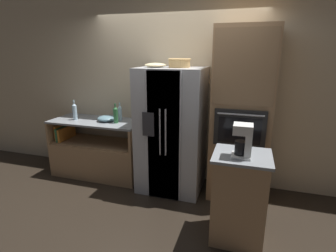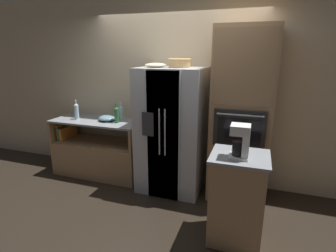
% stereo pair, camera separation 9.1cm
% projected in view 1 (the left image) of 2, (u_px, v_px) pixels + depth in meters
% --- Properties ---
extents(ground_plane, '(20.00, 20.00, 0.00)m').
position_uv_depth(ground_plane, '(167.00, 187.00, 3.92)').
color(ground_plane, black).
extents(wall_back, '(12.00, 0.06, 2.80)m').
position_uv_depth(wall_back, '(176.00, 90.00, 3.97)').
color(wall_back, beige).
rests_on(wall_back, ground_plane).
extents(counter_left, '(1.45, 0.64, 0.91)m').
position_uv_depth(counter_left, '(99.00, 155.00, 4.29)').
color(counter_left, '#A87F56').
rests_on(counter_left, ground_plane).
extents(refrigerator, '(0.89, 0.79, 1.76)m').
position_uv_depth(refrigerator, '(172.00, 130.00, 3.72)').
color(refrigerator, silver).
rests_on(refrigerator, ground_plane).
extents(wall_oven, '(0.75, 0.68, 2.27)m').
position_uv_depth(wall_oven, '(241.00, 116.00, 3.45)').
color(wall_oven, '#A87F56').
rests_on(wall_oven, ground_plane).
extents(island_counter, '(0.57, 0.53, 0.97)m').
position_uv_depth(island_counter, '(239.00, 197.00, 2.74)').
color(island_counter, '#A87F56').
rests_on(island_counter, ground_plane).
extents(wicker_basket, '(0.30, 0.30, 0.12)m').
position_uv_depth(wicker_basket, '(179.00, 63.00, 3.43)').
color(wicker_basket, tan).
rests_on(wicker_basket, refrigerator).
extents(fruit_bowl, '(0.29, 0.29, 0.06)m').
position_uv_depth(fruit_bowl, '(155.00, 65.00, 3.50)').
color(fruit_bowl, beige).
rests_on(fruit_bowl, refrigerator).
extents(bottle_tall, '(0.07, 0.07, 0.32)m').
position_uv_depth(bottle_tall, '(75.00, 111.00, 4.14)').
color(bottle_tall, silver).
rests_on(bottle_tall, counter_left).
extents(bottle_short, '(0.07, 0.07, 0.30)m').
position_uv_depth(bottle_short, '(116.00, 115.00, 3.95)').
color(bottle_short, '#33723F').
rests_on(bottle_short, counter_left).
extents(bottle_wide, '(0.06, 0.06, 0.28)m').
position_uv_depth(bottle_wide, '(120.00, 113.00, 4.09)').
color(bottle_wide, silver).
rests_on(bottle_wide, counter_left).
extents(mixing_bowl, '(0.28, 0.28, 0.09)m').
position_uv_depth(mixing_bowl, '(107.00, 118.00, 4.08)').
color(mixing_bowl, '#668C99').
rests_on(mixing_bowl, counter_left).
extents(coffee_maker, '(0.18, 0.18, 0.33)m').
position_uv_depth(coffee_maker, '(244.00, 140.00, 2.50)').
color(coffee_maker, white).
rests_on(coffee_maker, island_counter).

